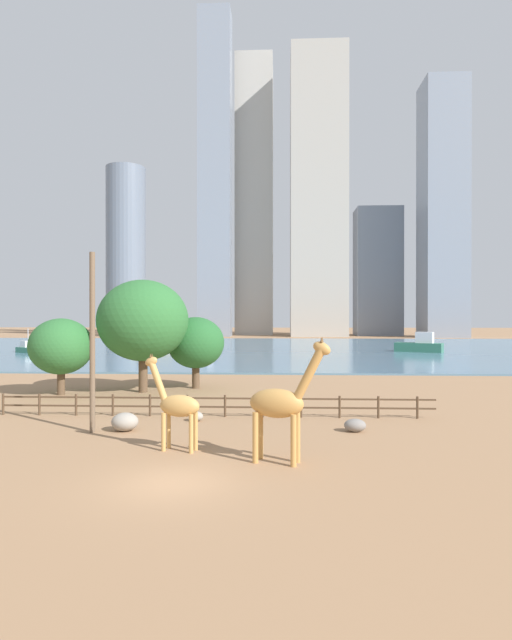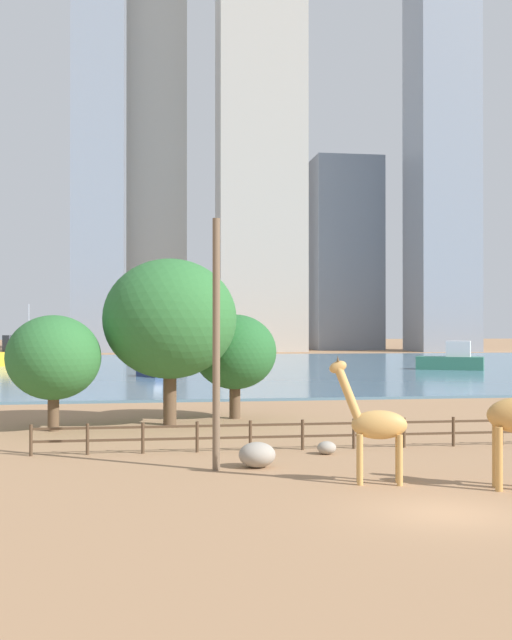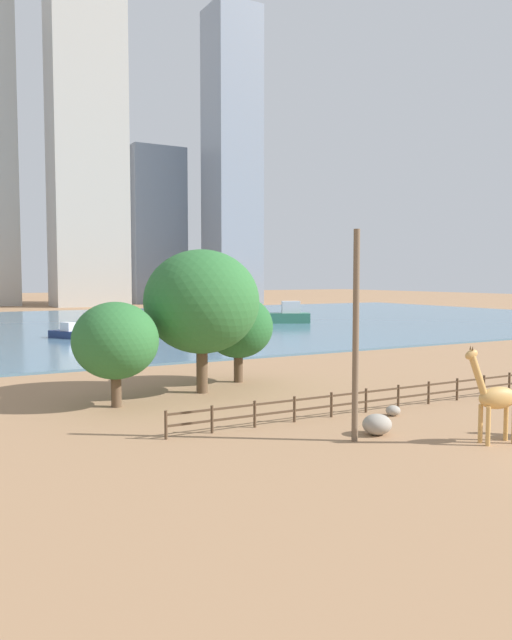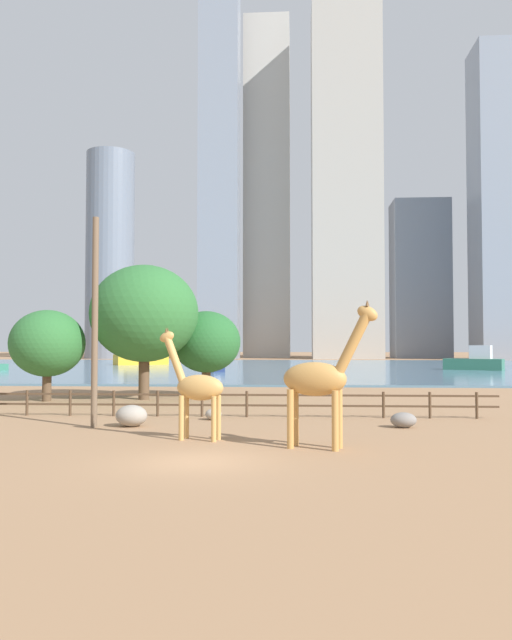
# 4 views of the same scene
# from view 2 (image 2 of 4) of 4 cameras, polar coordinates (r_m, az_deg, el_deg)

# --- Properties ---
(ground_plane) EXTENTS (400.00, 400.00, 0.00)m
(ground_plane) POSITION_cam_2_polar(r_m,az_deg,el_deg) (102.33, -3.53, -3.37)
(ground_plane) COLOR #9E7551
(harbor_water) EXTENTS (180.00, 86.00, 0.20)m
(harbor_water) POSITION_cam_2_polar(r_m,az_deg,el_deg) (99.34, -3.38, -3.41)
(harbor_water) COLOR slate
(harbor_water) RESTS_ON ground
(giraffe_tall) EXTENTS (2.74, 1.15, 4.32)m
(giraffe_tall) POSITION_cam_2_polar(r_m,az_deg,el_deg) (27.60, 8.44, -7.34)
(giraffe_tall) COLOR tan
(giraffe_tall) RESTS_ON ground
(utility_pole) EXTENTS (0.28, 0.28, 9.32)m
(utility_pole) POSITION_cam_2_polar(r_m,az_deg,el_deg) (29.64, -2.84, -1.73)
(utility_pole) COLOR brown
(utility_pole) RESTS_ON ground
(boulder_near_fence) EXTENTS (0.79, 0.72, 0.54)m
(boulder_near_fence) POSITION_cam_2_polar(r_m,az_deg,el_deg) (33.82, 5.05, -9.03)
(boulder_near_fence) COLOR gray
(boulder_near_fence) RESTS_ON ground
(boulder_small) EXTENTS (1.39, 1.28, 0.96)m
(boulder_small) POSITION_cam_2_polar(r_m,az_deg,el_deg) (30.59, 0.08, -9.56)
(boulder_small) COLOR gray
(boulder_small) RESTS_ON ground
(enclosure_fence) EXTENTS (26.12, 0.14, 1.30)m
(enclosure_fence) POSITION_cam_2_polar(r_m,az_deg,el_deg) (35.16, 5.64, -7.89)
(enclosure_fence) COLOR #4C3826
(enclosure_fence) RESTS_ON ground
(tree_left_large) EXTENTS (7.19, 7.19, 8.95)m
(tree_left_large) POSITION_cam_2_polar(r_m,az_deg,el_deg) (43.35, -6.14, 0.07)
(tree_left_large) COLOR brown
(tree_left_large) RESTS_ON ground
(tree_center_broad) EXTENTS (4.79, 4.79, 5.88)m
(tree_center_broad) POSITION_cam_2_polar(r_m,az_deg,el_deg) (41.97, -14.21, -2.62)
(tree_center_broad) COLOR brown
(tree_center_broad) RESTS_ON ground
(tree_right_tall) EXTENTS (4.78, 4.78, 5.99)m
(tree_right_tall) POSITION_cam_2_polar(r_m,az_deg,el_deg) (46.08, -1.51, -2.30)
(tree_right_tall) COLOR brown
(tree_right_tall) RESTS_ON ground
(boat_ferry) EXTENTS (3.23, 4.40, 1.84)m
(boat_ferry) POSITION_cam_2_polar(r_m,az_deg,el_deg) (81.16, -7.36, -3.58)
(boat_ferry) COLOR navy
(boat_ferry) RESTS_ON harbor_water
(boat_sailboat) EXTENTS (9.14, 7.39, 7.93)m
(boat_sailboat) POSITION_cam_2_polar(r_m,az_deg,el_deg) (107.89, -16.20, -2.40)
(boat_sailboat) COLOR gold
(boat_sailboat) RESTS_ON harbor_water
(boat_tug) EXTENTS (8.00, 5.81, 3.34)m
(boat_tug) POSITION_cam_2_polar(r_m,az_deg,el_deg) (95.80, 13.75, -2.77)
(boat_tug) COLOR #337259
(boat_tug) RESTS_ON harbor_water
(skyline_tower_needle) EXTENTS (17.70, 11.68, 91.11)m
(skyline_tower_needle) POSITION_cam_2_polar(r_m,az_deg,el_deg) (169.54, 0.33, 13.34)
(skyline_tower_needle) COLOR #ADA89E
(skyline_tower_needle) RESTS_ON ground
(skyline_block_central) EXTENTS (14.62, 11.19, 41.84)m
(skyline_block_central) POSITION_cam_2_polar(r_m,az_deg,el_deg) (177.23, 6.39, 4.67)
(skyline_block_central) COLOR slate
(skyline_block_central) RESTS_ON ground
(skyline_tower_glass) EXTENTS (12.77, 14.29, 95.55)m
(skyline_tower_glass) POSITION_cam_2_polar(r_m,az_deg,el_deg) (183.18, -7.12, 13.02)
(skyline_tower_glass) COLOR #B7B2A8
(skyline_tower_glass) RESTS_ON ground
(skyline_block_left) EXTENTS (10.26, 8.16, 103.38)m
(skyline_block_left) POSITION_cam_2_polar(r_m,az_deg,el_deg) (168.72, -11.16, 15.57)
(skyline_block_left) COLOR gray
(skyline_block_left) RESTS_ON ground
(skyline_block_right) EXTENTS (12.49, 12.63, 77.47)m
(skyline_block_right) POSITION_cam_2_polar(r_m,az_deg,el_deg) (172.94, 13.06, 10.77)
(skyline_block_right) COLOR gray
(skyline_block_right) RESTS_ON ground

